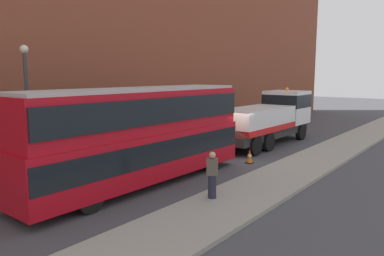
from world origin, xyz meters
name	(u,v)px	position (x,y,z in m)	size (l,w,h in m)	color
ground_plane	(223,159)	(0.00, 0.00, 0.00)	(120.00, 120.00, 0.00)	#424247
near_kerb	(296,170)	(0.00, -4.20, 0.07)	(60.00, 2.80, 0.15)	gray
building_facade	(136,18)	(0.00, 6.63, 8.07)	(60.00, 1.50, 16.00)	brown
recovery_tow_truck	(269,118)	(5.63, 0.13, 1.76)	(10.15, 2.71, 3.67)	#2D2D2D
double_decker_bus	(139,132)	(-6.15, 0.13, 2.23)	(11.06, 2.63, 4.06)	#B70C19
pedestrian_onlooker	(212,176)	(-6.04, -3.50, 0.99)	(0.43, 0.48, 1.71)	#232333
traffic_cone_near_bus	(250,157)	(0.03, -1.63, 0.34)	(0.36, 0.36, 0.72)	orange
street_lamp	(27,101)	(-8.55, 4.44, 3.47)	(0.36, 0.36, 5.83)	#38383D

